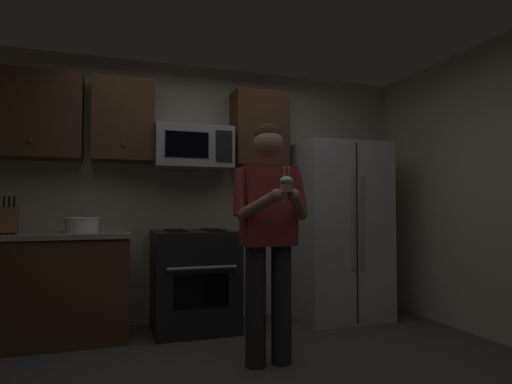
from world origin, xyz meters
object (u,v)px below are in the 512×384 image
(person, at_px, (269,227))
(cupcake, at_px, (286,184))
(refrigerator, at_px, (338,230))
(microwave, at_px, (193,148))
(bowl_large_white, at_px, (82,225))
(oven_range, at_px, (194,280))
(knife_block, at_px, (7,220))

(person, bearing_deg, cupcake, -90.00)
(refrigerator, relative_size, cupcake, 10.35)
(microwave, relative_size, refrigerator, 0.41)
(refrigerator, height_order, bowl_large_white, refrigerator)
(oven_range, height_order, cupcake, cupcake)
(oven_range, distance_m, microwave, 1.26)
(refrigerator, distance_m, cupcake, 1.83)
(bowl_large_white, height_order, cupcake, cupcake)
(bowl_large_white, distance_m, person, 1.72)
(person, bearing_deg, bowl_large_white, 140.58)
(person, bearing_deg, microwave, 106.02)
(knife_block, bearing_deg, cupcake, -35.91)
(knife_block, bearing_deg, microwave, 5.46)
(bowl_large_white, bearing_deg, cupcake, -46.92)
(refrigerator, xyz_separation_m, bowl_large_white, (-2.49, 0.06, 0.09))
(person, distance_m, cupcake, 0.44)
(refrigerator, bearing_deg, oven_range, 178.50)
(microwave, bearing_deg, refrigerator, -6.03)
(microwave, bearing_deg, person, -73.98)
(microwave, relative_size, bowl_large_white, 2.57)
(refrigerator, relative_size, knife_block, 5.63)
(microwave, relative_size, cupcake, 4.26)
(oven_range, xyz_separation_m, refrigerator, (1.50, -0.04, 0.44))
(refrigerator, bearing_deg, person, -138.16)
(knife_block, xyz_separation_m, person, (1.90, -1.05, -0.04))
(refrigerator, relative_size, person, 1.02)
(microwave, distance_m, bowl_large_white, 1.23)
(refrigerator, xyz_separation_m, cupcake, (-1.16, -1.36, 0.39))
(refrigerator, bearing_deg, bowl_large_white, 178.67)
(cupcake, bearing_deg, bowl_large_white, 133.08)
(refrigerator, xyz_separation_m, person, (-1.16, -1.04, 0.10))
(knife_block, bearing_deg, bowl_large_white, 4.84)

